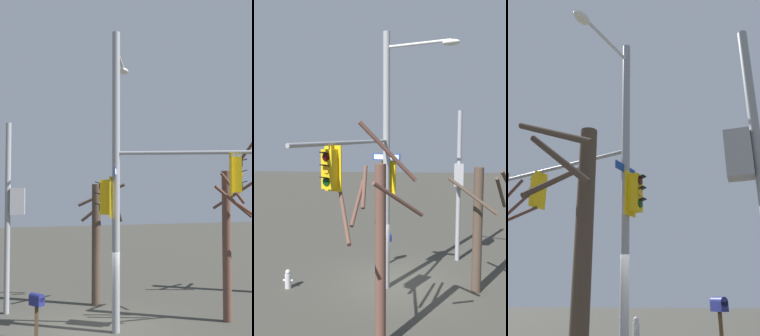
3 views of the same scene
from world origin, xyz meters
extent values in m
plane|color=#3A3932|center=(0.00, 0.00, 0.00)|extent=(80.00, 80.00, 0.00)
cylinder|color=gray|center=(0.48, 0.47, 4.77)|extent=(0.25, 0.25, 9.53)
cylinder|color=silver|center=(-0.61, 0.93, 8.98)|extent=(2.22, 1.00, 0.10)
ellipsoid|color=silver|center=(-1.70, 1.38, 8.90)|extent=(0.69, 0.56, 0.20)
cylinder|color=gray|center=(1.53, 3.01, 5.62)|extent=(2.22, 5.11, 0.12)
cube|color=gold|center=(1.92, 3.94, 4.92)|extent=(0.45, 0.42, 1.10)
cube|color=gold|center=(1.85, 3.78, 4.92)|extent=(0.52, 0.27, 1.30)
cylinder|color=#2F0403|center=(1.99, 4.09, 5.26)|extent=(0.21, 0.12, 0.22)
cube|color=black|center=(2.03, 4.15, 5.38)|extent=(0.26, 0.23, 0.06)
cylinder|color=#F2A814|center=(1.99, 4.09, 4.92)|extent=(0.21, 0.12, 0.22)
cube|color=black|center=(2.03, 4.15, 5.04)|extent=(0.26, 0.23, 0.06)
cylinder|color=black|center=(1.99, 4.09, 4.58)|extent=(0.21, 0.12, 0.22)
cube|color=black|center=(2.03, 4.15, 4.70)|extent=(0.26, 0.23, 0.06)
cylinder|color=gray|center=(1.92, 3.94, 5.55)|extent=(0.04, 0.04, 0.15)
cube|color=gold|center=(0.35, 0.16, 4.22)|extent=(0.44, 0.41, 1.10)
cube|color=gold|center=(0.41, 0.32, 4.22)|extent=(0.54, 0.23, 1.30)
cylinder|color=#2F0403|center=(0.29, 0.00, 4.56)|extent=(0.22, 0.10, 0.22)
cube|color=black|center=(0.26, -0.07, 4.68)|extent=(0.25, 0.22, 0.06)
cylinder|color=#F2A814|center=(0.29, 0.00, 4.22)|extent=(0.22, 0.10, 0.22)
cube|color=black|center=(0.26, -0.07, 4.34)|extent=(0.25, 0.22, 0.06)
cylinder|color=black|center=(0.29, 0.00, 3.88)|extent=(0.22, 0.10, 0.22)
cube|color=black|center=(0.26, -0.07, 4.00)|extent=(0.25, 0.22, 0.06)
cube|color=navy|center=(0.48, 0.47, 5.02)|extent=(1.04, 0.42, 0.24)
cube|color=white|center=(0.49, 0.49, 5.02)|extent=(0.94, 0.37, 0.18)
cylinder|color=gray|center=(-2.71, -2.72, 3.46)|extent=(0.20, 0.20, 6.91)
cube|color=#99999E|center=(-2.65, -2.37, 4.04)|extent=(0.48, 0.57, 0.98)
cube|color=#4C3823|center=(0.58, -1.98, 0.53)|extent=(0.10, 0.10, 1.05)
cube|color=navy|center=(0.58, -1.98, 1.17)|extent=(0.50, 0.45, 0.24)
cylinder|color=navy|center=(0.58, -1.98, 1.29)|extent=(0.50, 0.45, 0.24)
cylinder|color=brown|center=(0.48, 4.41, 2.55)|extent=(0.30, 0.30, 5.10)
cylinder|color=brown|center=(0.25, 5.09, 5.46)|extent=(1.45, 0.57, 1.51)
cylinder|color=brown|center=(0.91, 4.41, 4.51)|extent=(0.11, 0.93, 1.06)
cylinder|color=brown|center=(-0.01, 5.00, 4.27)|extent=(1.30, 1.10, 1.06)
cylinder|color=brown|center=(1.09, 4.32, 4.07)|extent=(0.29, 1.31, 1.08)
cylinder|color=brown|center=(1.41, 4.67, 3.78)|extent=(0.63, 1.93, 1.06)
cylinder|color=#46372C|center=(-2.89, 0.64, 2.34)|extent=(0.35, 0.35, 4.68)
cylinder|color=#46372C|center=(-3.76, 1.06, 4.24)|extent=(0.97, 1.84, 0.98)
cylinder|color=#46372C|center=(-2.53, 1.39, 3.76)|extent=(1.63, 0.86, 1.20)
cylinder|color=#46372C|center=(-3.59, 0.98, 3.80)|extent=(0.83, 1.53, 1.32)
camera|label=1|loc=(13.87, -3.34, 4.45)|focal=46.96mm
camera|label=2|loc=(-0.05, 13.82, 5.93)|focal=38.65mm
camera|label=3|loc=(-9.25, -1.33, 1.42)|focal=37.33mm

